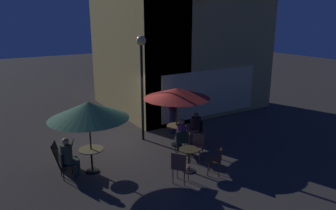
{
  "coord_description": "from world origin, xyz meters",
  "views": [
    {
      "loc": [
        -4.64,
        -10.37,
        4.68
      ],
      "look_at": [
        1.02,
        -1.32,
        1.73
      ],
      "focal_mm": 34.65,
      "sensor_mm": 36.0,
      "label": 1
    }
  ],
  "objects_px": {
    "patio_umbrella_0": "(177,93)",
    "cafe_chair_4": "(217,158)",
    "patio_umbrella_1": "(88,111)",
    "street_lamp_near_corner": "(142,64)",
    "cafe_chair_3": "(180,165)",
    "cafe_chair_2": "(64,162)",
    "patron_seated_2": "(68,155)",
    "cafe_chair_0": "(182,140)",
    "patron_seated_0": "(181,134)",
    "cafe_table_0": "(176,131)",
    "patron_seated_1": "(195,126)",
    "cafe_table_1": "(91,155)",
    "cafe_table_2": "(189,156)",
    "cafe_chair_1": "(198,129)",
    "patron_standing_3": "(173,112)",
    "menu_sandwich_board": "(63,155)",
    "cafe_chair_5": "(198,145)"
  },
  "relations": [
    {
      "from": "patio_umbrella_0",
      "to": "cafe_chair_4",
      "type": "bearing_deg",
      "value": -95.01
    },
    {
      "from": "patio_umbrella_1",
      "to": "cafe_chair_4",
      "type": "relative_size",
      "value": 2.69
    },
    {
      "from": "patio_umbrella_1",
      "to": "street_lamp_near_corner",
      "type": "bearing_deg",
      "value": 31.14
    },
    {
      "from": "patio_umbrella_0",
      "to": "cafe_chair_3",
      "type": "relative_size",
      "value": 2.45
    },
    {
      "from": "cafe_chair_4",
      "to": "cafe_chair_2",
      "type": "bearing_deg",
      "value": 16.77
    },
    {
      "from": "patio_umbrella_0",
      "to": "patron_seated_2",
      "type": "height_order",
      "value": "patio_umbrella_0"
    },
    {
      "from": "patio_umbrella_1",
      "to": "cafe_chair_0",
      "type": "height_order",
      "value": "patio_umbrella_1"
    },
    {
      "from": "cafe_chair_4",
      "to": "patron_seated_0",
      "type": "height_order",
      "value": "patron_seated_0"
    },
    {
      "from": "cafe_chair_3",
      "to": "cafe_chair_4",
      "type": "xyz_separation_m",
      "value": [
        1.27,
        -0.15,
        -0.04
      ]
    },
    {
      "from": "street_lamp_near_corner",
      "to": "cafe_table_0",
      "type": "relative_size",
      "value": 5.07
    },
    {
      "from": "patio_umbrella_0",
      "to": "patron_seated_1",
      "type": "bearing_deg",
      "value": -14.26
    },
    {
      "from": "cafe_table_0",
      "to": "patron_seated_1",
      "type": "bearing_deg",
      "value": -14.26
    },
    {
      "from": "cafe_table_1",
      "to": "cafe_table_2",
      "type": "xyz_separation_m",
      "value": [
        2.55,
        -1.56,
        -0.06
      ]
    },
    {
      "from": "cafe_chair_0",
      "to": "patron_seated_1",
      "type": "xyz_separation_m",
      "value": [
        1.02,
        0.63,
        0.14
      ]
    },
    {
      "from": "patron_seated_2",
      "to": "cafe_table_0",
      "type": "bearing_deg",
      "value": 7.88
    },
    {
      "from": "cafe_chair_4",
      "to": "patron_seated_2",
      "type": "distance_m",
      "value": 4.43
    },
    {
      "from": "patio_umbrella_0",
      "to": "cafe_chair_3",
      "type": "xyz_separation_m",
      "value": [
        -1.5,
        -2.43,
        -1.41
      ]
    },
    {
      "from": "cafe_table_0",
      "to": "cafe_chair_0",
      "type": "xyz_separation_m",
      "value": [
        -0.32,
        -0.81,
        -0.02
      ]
    },
    {
      "from": "street_lamp_near_corner",
      "to": "patron_seated_2",
      "type": "height_order",
      "value": "street_lamp_near_corner"
    },
    {
      "from": "cafe_chair_4",
      "to": "cafe_chair_1",
      "type": "bearing_deg",
      "value": -68.25
    },
    {
      "from": "cafe_table_0",
      "to": "cafe_chair_3",
      "type": "height_order",
      "value": "cafe_chair_3"
    },
    {
      "from": "cafe_chair_0",
      "to": "cafe_chair_1",
      "type": "distance_m",
      "value": 1.3
    },
    {
      "from": "cafe_chair_4",
      "to": "patron_seated_2",
      "type": "bearing_deg",
      "value": 15.97
    },
    {
      "from": "cafe_chair_0",
      "to": "cafe_chair_1",
      "type": "bearing_deg",
      "value": -41.16
    },
    {
      "from": "cafe_table_1",
      "to": "cafe_chair_4",
      "type": "xyz_separation_m",
      "value": [
        3.15,
        -2.18,
        -0.03
      ]
    },
    {
      "from": "cafe_chair_1",
      "to": "cafe_chair_2",
      "type": "bearing_deg",
      "value": 15.86
    },
    {
      "from": "patron_seated_1",
      "to": "patron_seated_2",
      "type": "relative_size",
      "value": 0.96
    },
    {
      "from": "patron_seated_0",
      "to": "patron_seated_1",
      "type": "bearing_deg",
      "value": -41.48
    },
    {
      "from": "cafe_table_1",
      "to": "patron_seated_2",
      "type": "bearing_deg",
      "value": 177.17
    },
    {
      "from": "cafe_chair_3",
      "to": "patron_standing_3",
      "type": "relative_size",
      "value": 0.56
    },
    {
      "from": "cafe_chair_4",
      "to": "patron_seated_1",
      "type": "height_order",
      "value": "patron_seated_1"
    },
    {
      "from": "patio_umbrella_1",
      "to": "patron_seated_0",
      "type": "relative_size",
      "value": 1.85
    },
    {
      "from": "cafe_table_2",
      "to": "menu_sandwich_board",
      "type": "bearing_deg",
      "value": 144.69
    },
    {
      "from": "menu_sandwich_board",
      "to": "cafe_chair_0",
      "type": "relative_size",
      "value": 0.96
    },
    {
      "from": "menu_sandwich_board",
      "to": "patron_seated_2",
      "type": "xyz_separation_m",
      "value": [
        -0.02,
        -0.69,
        0.27
      ]
    },
    {
      "from": "patron_seated_0",
      "to": "patron_seated_2",
      "type": "bearing_deg",
      "value": 106.88
    },
    {
      "from": "cafe_table_0",
      "to": "patio_umbrella_1",
      "type": "relative_size",
      "value": 0.33
    },
    {
      "from": "cafe_table_1",
      "to": "patron_standing_3",
      "type": "bearing_deg",
      "value": 21.34
    },
    {
      "from": "patio_umbrella_1",
      "to": "cafe_chair_4",
      "type": "distance_m",
      "value": 4.1
    },
    {
      "from": "menu_sandwich_board",
      "to": "patio_umbrella_1",
      "type": "relative_size",
      "value": 0.36
    },
    {
      "from": "cafe_chair_3",
      "to": "cafe_chair_5",
      "type": "xyz_separation_m",
      "value": [
        1.37,
        0.97,
        -0.02
      ]
    },
    {
      "from": "patio_umbrella_0",
      "to": "patron_seated_1",
      "type": "xyz_separation_m",
      "value": [
        0.7,
        -0.18,
        -1.31
      ]
    },
    {
      "from": "cafe_chair_0",
      "to": "cafe_chair_4",
      "type": "xyz_separation_m",
      "value": [
        0.09,
        -1.77,
        -0.01
      ]
    },
    {
      "from": "cafe_chair_1",
      "to": "cafe_chair_3",
      "type": "height_order",
      "value": "cafe_chair_3"
    },
    {
      "from": "patio_umbrella_1",
      "to": "patron_seated_1",
      "type": "relative_size",
      "value": 1.98
    },
    {
      "from": "cafe_chair_1",
      "to": "patron_seated_0",
      "type": "relative_size",
      "value": 0.69
    },
    {
      "from": "cafe_table_2",
      "to": "cafe_table_0",
      "type": "bearing_deg",
      "value": 67.01
    },
    {
      "from": "menu_sandwich_board",
      "to": "cafe_table_1",
      "type": "bearing_deg",
      "value": -22.95
    },
    {
      "from": "cafe_table_0",
      "to": "patron_seated_2",
      "type": "bearing_deg",
      "value": -174.94
    },
    {
      "from": "patron_seated_2",
      "to": "patron_standing_3",
      "type": "xyz_separation_m",
      "value": [
        4.67,
        1.52,
        0.17
      ]
    }
  ]
}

